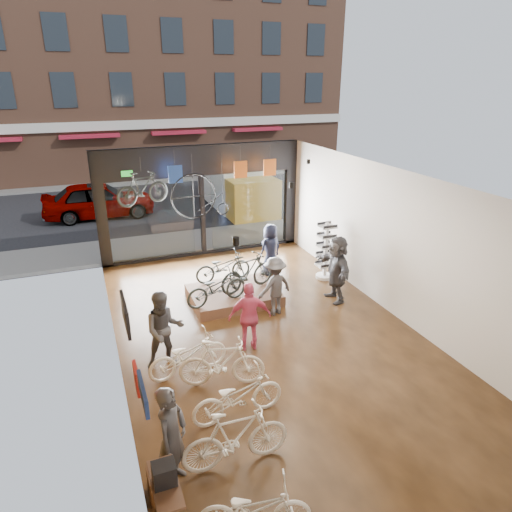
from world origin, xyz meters
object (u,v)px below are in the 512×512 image
floor_bike_0 (255,509)px  floor_bike_1 (236,438)px  street_car (99,200)px  penny_farthing (203,197)px  display_bike_right (223,267)px  display_bike_mid (248,272)px  customer_3 (275,286)px  display_platform (234,295)px  customer_5 (336,269)px  customer_1 (164,330)px  floor_bike_3 (222,363)px  hung_bike (142,188)px  customer_0 (172,437)px  customer_4 (270,249)px  box_truck (238,182)px  floor_bike_2 (238,396)px  floor_bike_4 (188,355)px  customer_2 (250,317)px  sunglasses_rack (326,251)px  display_bike_left (217,288)px

floor_bike_0 → floor_bike_1: floor_bike_1 is taller
street_car → penny_farthing: 8.41m
floor_bike_1 → display_bike_right: (1.75, 6.30, 0.20)m
display_bike_mid → customer_3: size_ratio=1.10×
display_platform → customer_5: size_ratio=1.27×
customer_1 → floor_bike_3: bearing=-48.6°
floor_bike_1 → hung_bike: (-0.16, 7.64, 2.39)m
display_bike_right → hung_bike: hung_bike is taller
display_bike_mid → penny_farthing: (-0.62, 2.19, 1.67)m
floor_bike_0 → customer_5: customer_5 is taller
customer_1 → hung_bike: bearing=86.7°
floor_bike_0 → hung_bike: size_ratio=0.99×
floor_bike_3 → customer_3: size_ratio=1.09×
customer_1 → customer_0: bearing=-97.1°
display_platform → penny_farthing: bearing=96.1°
customer_4 → box_truck: bearing=-119.4°
floor_bike_2 → customer_4: size_ratio=1.07×
display_bike_right → box_truck: bearing=-24.4°
floor_bike_4 → customer_2: (1.54, 0.43, 0.38)m
floor_bike_4 → customer_2: size_ratio=1.04×
floor_bike_1 → customer_1: (-0.53, 3.14, 0.34)m
customer_0 → hung_bike: bearing=31.1°
display_bike_right → customer_4: customer_4 is taller
display_bike_right → floor_bike_4: bearing=149.9°
customer_3 → sunglasses_rack: 2.84m
customer_0 → customer_2: customer_0 is taller
display_platform → customer_4: (1.69, 1.36, 0.67)m
floor_bike_0 → hung_bike: (-0.02, 8.85, 2.51)m
street_car → floor_bike_2: street_car is taller
box_truck → display_bike_right: box_truck is taller
box_truck → floor_bike_3: size_ratio=3.81×
display_bike_right → penny_farthing: bearing=4.3°
display_bike_left → hung_bike: size_ratio=1.08×
floor_bike_2 → floor_bike_4: floor_bike_2 is taller
customer_3 → floor_bike_2: bearing=41.4°
customer_1 → sunglasses_rack: 6.18m
street_car → display_platform: street_car is taller
floor_bike_0 → floor_bike_4: 3.88m
floor_bike_1 → floor_bike_4: (-0.15, 2.67, -0.08)m
street_car → display_bike_mid: 10.51m
box_truck → floor_bike_0: 16.51m
customer_1 → box_truck: bearing=65.1°
customer_0 → customer_5: customer_5 is taller
box_truck → display_bike_left: box_truck is taller
floor_bike_1 → display_platform: size_ratio=0.74×
customer_2 → penny_farthing: penny_farthing is taller
floor_bike_2 → customer_2: (1.01, 2.08, 0.37)m
street_car → customer_1: size_ratio=2.69×
customer_2 → customer_4: customer_2 is taller
display_bike_mid → penny_farthing: bearing=-0.7°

